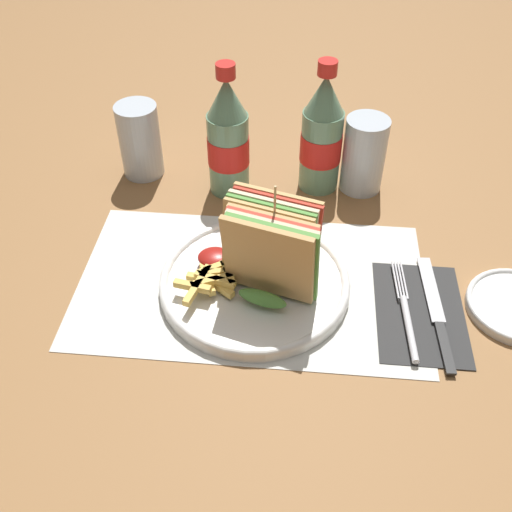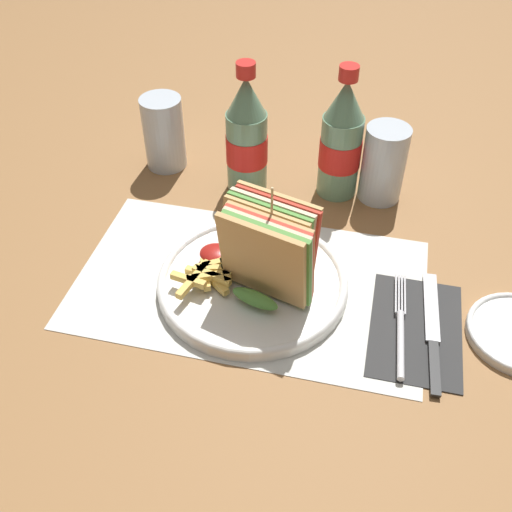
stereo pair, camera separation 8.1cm
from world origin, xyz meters
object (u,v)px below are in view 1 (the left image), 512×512
object	(u,v)px
plate_main	(255,282)
coke_bottle_near	(228,139)
glass_near	(363,159)
glass_far	(141,145)
club_sandwich	(271,249)
coke_bottle_far	(322,136)
fork	(407,317)
knife	(436,312)

from	to	relation	value
plate_main	coke_bottle_near	bearing A→B (deg)	105.63
glass_near	glass_far	world-z (taller)	same
plate_main	glass_far	xyz separation A→B (m)	(-0.21, 0.26, 0.04)
club_sandwich	coke_bottle_far	world-z (taller)	coke_bottle_far
club_sandwich	glass_near	distance (m)	0.28
club_sandwich	coke_bottle_far	bearing A→B (deg)	76.41
plate_main	glass_near	bearing A→B (deg)	58.69
fork	coke_bottle_near	size ratio (longest dim) A/B	0.82
knife	coke_bottle_near	xyz separation A→B (m)	(-0.30, 0.25, 0.09)
club_sandwich	fork	size ratio (longest dim) A/B	0.89
coke_bottle_far	glass_near	bearing A→B (deg)	1.05
knife	coke_bottle_far	bearing A→B (deg)	116.84
coke_bottle_near	glass_far	bearing A→B (deg)	167.74
coke_bottle_near	coke_bottle_far	bearing A→B (deg)	9.07
plate_main	glass_far	bearing A→B (deg)	129.78
fork	coke_bottle_far	xyz separation A→B (m)	(-0.12, 0.29, 0.08)
plate_main	glass_near	xyz separation A→B (m)	(0.15, 0.25, 0.04)
plate_main	coke_bottle_far	world-z (taller)	coke_bottle_far
coke_bottle_far	glass_far	bearing A→B (deg)	178.10
coke_bottle_far	plate_main	bearing A→B (deg)	-108.34
plate_main	glass_near	distance (m)	0.29
club_sandwich	glass_near	size ratio (longest dim) A/B	1.27
glass_near	coke_bottle_near	bearing A→B (deg)	-173.50
coke_bottle_near	glass_near	distance (m)	0.22
coke_bottle_far	glass_near	xyz separation A→B (m)	(0.07, 0.00, -0.04)
coke_bottle_near	glass_near	size ratio (longest dim) A/B	1.74
knife	glass_near	size ratio (longest dim) A/B	1.63
club_sandwich	knife	distance (m)	0.23
coke_bottle_far	club_sandwich	bearing A→B (deg)	-103.59
coke_bottle_near	coke_bottle_far	size ratio (longest dim) A/B	1.00
plate_main	glass_far	size ratio (longest dim) A/B	2.09
glass_far	knife	bearing A→B (deg)	-32.13
club_sandwich	fork	xyz separation A→B (m)	(0.18, -0.04, -0.07)
knife	glass_far	xyz separation A→B (m)	(-0.45, 0.29, 0.05)
fork	coke_bottle_far	bearing A→B (deg)	109.23
coke_bottle_far	glass_near	distance (m)	0.08
plate_main	coke_bottle_near	world-z (taller)	coke_bottle_near
fork	coke_bottle_far	distance (m)	0.32
plate_main	knife	world-z (taller)	plate_main
plate_main	club_sandwich	bearing A→B (deg)	-11.38
club_sandwich	coke_bottle_far	distance (m)	0.26
plate_main	fork	xyz separation A→B (m)	(0.20, -0.04, -0.00)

